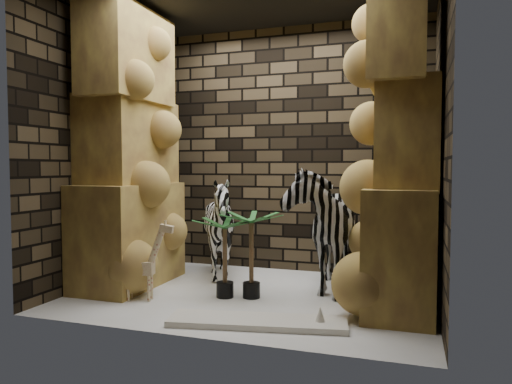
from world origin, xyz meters
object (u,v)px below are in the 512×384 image
(palm_front, at_px, (251,255))
(surfboard, at_px, (257,322))
(zebra_left, at_px, (220,234))
(giraffe_toy, at_px, (140,259))
(palm_back, at_px, (225,257))
(zebra_right, at_px, (322,217))

(palm_front, height_order, surfboard, palm_front)
(palm_front, distance_m, surfboard, 0.89)
(palm_front, relative_size, surfboard, 0.59)
(zebra_left, bearing_deg, palm_front, -28.17)
(giraffe_toy, xyz_separation_m, palm_back, (0.74, 0.35, -0.00))
(zebra_right, bearing_deg, zebra_left, 174.81)
(zebra_left, height_order, giraffe_toy, zebra_left)
(palm_front, height_order, palm_back, palm_front)
(palm_front, xyz_separation_m, palm_back, (-0.25, -0.07, -0.03))
(zebra_left, relative_size, palm_front, 1.36)
(palm_back, xyz_separation_m, surfboard, (0.55, -0.67, -0.37))
(giraffe_toy, bearing_deg, zebra_right, 20.19)
(palm_front, relative_size, palm_back, 1.08)
(giraffe_toy, distance_m, palm_back, 0.82)
(zebra_right, distance_m, giraffe_toy, 1.91)
(zebra_right, xyz_separation_m, giraffe_toy, (-1.58, -1.01, -0.36))
(zebra_left, height_order, palm_back, zebra_left)
(zebra_right, bearing_deg, giraffe_toy, -154.17)
(zebra_left, bearing_deg, zebra_right, 18.33)
(zebra_left, bearing_deg, surfboard, -39.60)
(zebra_left, distance_m, surfboard, 1.64)
(zebra_right, bearing_deg, surfboard, -108.69)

